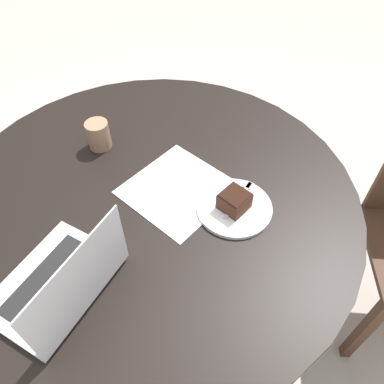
% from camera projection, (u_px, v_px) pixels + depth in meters
% --- Properties ---
extents(ground_plane, '(12.00, 12.00, 0.00)m').
position_uv_depth(ground_plane, '(164.00, 296.00, 1.71)').
color(ground_plane, '#B7AD9E').
extents(dining_table, '(1.30, 1.30, 0.72)m').
position_uv_depth(dining_table, '(154.00, 215.00, 1.26)').
color(dining_table, black).
rests_on(dining_table, ground_plane).
extents(paper_document, '(0.40, 0.40, 0.00)m').
position_uv_depth(paper_document, '(178.00, 189.00, 1.18)').
color(paper_document, white).
rests_on(paper_document, dining_table).
extents(plate, '(0.23, 0.23, 0.01)m').
position_uv_depth(plate, '(234.00, 207.00, 1.13)').
color(plate, white).
rests_on(plate, dining_table).
extents(cake_slice, '(0.11, 0.11, 0.06)m').
position_uv_depth(cake_slice, '(234.00, 201.00, 1.10)').
color(cake_slice, '#472619').
rests_on(cake_slice, plate).
extents(fork, '(0.08, 0.17, 0.00)m').
position_uv_depth(fork, '(241.00, 196.00, 1.15)').
color(fork, silver).
rests_on(fork, plate).
extents(coffee_glass, '(0.08, 0.08, 0.10)m').
position_uv_depth(coffee_glass, '(99.00, 135.00, 1.28)').
color(coffee_glass, '#997556').
rests_on(coffee_glass, dining_table).
extents(laptop, '(0.32, 0.37, 0.23)m').
position_uv_depth(laptop, '(61.00, 283.00, 0.92)').
color(laptop, silver).
rests_on(laptop, dining_table).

